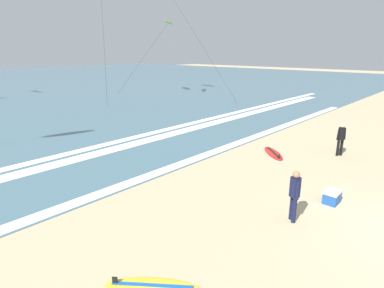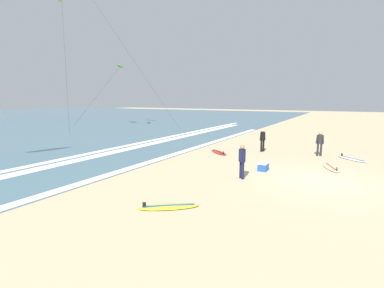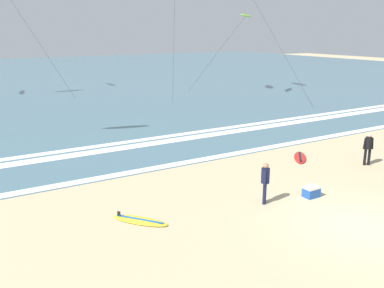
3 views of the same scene
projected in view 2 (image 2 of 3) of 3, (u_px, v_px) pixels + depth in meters
ground_plane at (317, 180)px, 13.27m from camera, size 160.00×160.00×0.00m
wave_foam_shoreline at (160, 159)px, 18.01m from camera, size 38.66×0.58×0.01m
wave_foam_mid_break at (116, 152)px, 20.39m from camera, size 47.87×0.90×0.01m
wave_foam_outer_break at (85, 154)px, 19.37m from camera, size 57.25×0.61×0.01m
surfer_right_near at (263, 138)px, 20.31m from camera, size 0.48×0.35×1.60m
surfer_left_near at (320, 141)px, 18.77m from camera, size 0.32×0.51×1.60m
surfer_foreground_main at (242, 159)px, 13.43m from camera, size 0.42×0.43×1.60m
surfboard_near_water at (219, 152)px, 19.94m from camera, size 1.87×1.94×0.25m
surfboard_left_pile at (352, 159)px, 17.75m from camera, size 1.88×1.93×0.25m
surfboard_foreground_flat at (331, 168)px, 15.53m from camera, size 2.18×1.31×0.25m
surfboard_right_spare at (168, 207)px, 9.94m from camera, size 1.76×2.03×0.25m
kite_lime_far_left at (120, 67)px, 36.42m from camera, size 4.23×7.40×7.93m
cooler_box at (263, 166)px, 15.05m from camera, size 0.61×0.45×0.44m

